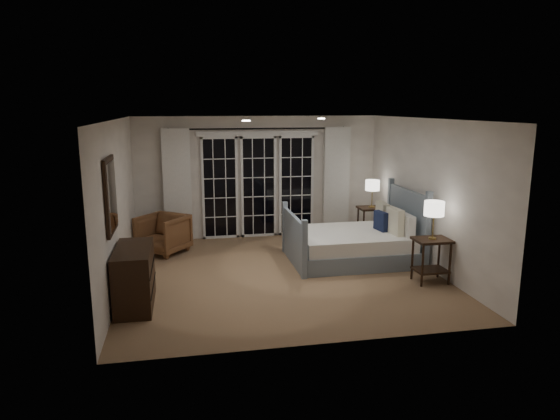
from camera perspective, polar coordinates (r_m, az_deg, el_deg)
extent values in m
plane|color=#8D624C|center=(8.24, 0.18, -7.30)|extent=(5.00, 5.00, 0.00)
plane|color=silver|center=(7.79, 0.19, 10.35)|extent=(5.00, 5.00, 0.00)
cube|color=white|center=(7.84, -18.05, 0.57)|extent=(0.02, 5.00, 2.50)
cube|color=white|center=(8.75, 16.48, 1.79)|extent=(0.02, 5.00, 2.50)
cube|color=white|center=(10.35, -2.50, 3.76)|extent=(5.00, 0.02, 2.50)
cube|color=white|center=(5.55, 5.20, -3.39)|extent=(5.00, 0.02, 2.50)
cube|color=black|center=(10.27, -6.89, 2.49)|extent=(0.66, 0.02, 2.02)
cube|color=black|center=(10.35, -2.46, 2.64)|extent=(0.66, 0.02, 2.02)
cube|color=black|center=(10.50, 1.86, 2.78)|extent=(0.66, 0.02, 2.02)
cube|color=white|center=(10.22, -2.51, 8.73)|extent=(2.50, 0.04, 0.10)
cylinder|color=black|center=(10.16, -2.46, 9.27)|extent=(3.50, 0.03, 0.03)
cube|color=white|center=(10.14, -11.66, 2.79)|extent=(0.55, 0.10, 2.25)
cube|color=white|center=(10.62, 6.46, 3.36)|extent=(0.55, 0.10, 2.25)
cylinder|color=white|center=(8.56, 4.75, 10.37)|extent=(0.12, 0.12, 0.01)
cylinder|color=white|center=(7.30, -3.89, 10.14)|extent=(0.12, 0.12, 0.01)
cube|color=gray|center=(8.98, 8.09, -4.84)|extent=(1.96, 1.53, 0.29)
cube|color=silver|center=(8.91, 8.14, -3.22)|extent=(1.90, 1.47, 0.24)
cube|color=gray|center=(9.25, 14.29, -1.54)|extent=(0.06, 1.53, 1.24)
cube|color=gray|center=(8.63, 1.58, -3.44)|extent=(0.06, 1.53, 0.86)
cube|color=silver|center=(8.86, 14.02, -1.54)|extent=(0.14, 0.60, 0.36)
cube|color=silver|center=(9.43, 12.40, -0.67)|extent=(0.14, 0.60, 0.36)
cube|color=beige|center=(8.82, 12.98, -1.25)|extent=(0.16, 0.46, 0.45)
cube|color=beige|center=(9.32, 11.60, -0.49)|extent=(0.16, 0.46, 0.45)
cube|color=#131B36|center=(9.03, 11.44, -1.24)|extent=(0.15, 0.35, 0.34)
cube|color=black|center=(8.04, 17.00, -3.30)|extent=(0.54, 0.43, 0.04)
cube|color=black|center=(8.17, 16.80, -6.57)|extent=(0.49, 0.39, 0.03)
cylinder|color=black|center=(7.88, 15.98, -6.13)|extent=(0.04, 0.04, 0.67)
cylinder|color=black|center=(8.09, 18.84, -5.85)|extent=(0.04, 0.04, 0.67)
cylinder|color=black|center=(8.18, 14.89, -5.43)|extent=(0.04, 0.04, 0.67)
cylinder|color=black|center=(8.38, 17.68, -5.17)|extent=(0.04, 0.04, 0.67)
cube|color=black|center=(10.28, 10.43, 0.22)|extent=(0.53, 0.42, 0.04)
cube|color=black|center=(10.39, 10.33, -2.35)|extent=(0.49, 0.38, 0.03)
cylinder|color=black|center=(10.12, 9.53, -1.89)|extent=(0.04, 0.04, 0.66)
cylinder|color=black|center=(10.28, 11.85, -1.77)|extent=(0.04, 0.04, 0.66)
cylinder|color=black|center=(10.43, 8.88, -1.46)|extent=(0.04, 0.04, 0.66)
cylinder|color=black|center=(10.59, 11.15, -1.35)|extent=(0.04, 0.04, 0.66)
cylinder|color=#AC8F45|center=(8.03, 17.01, -3.10)|extent=(0.12, 0.12, 0.02)
cylinder|color=#AC8F45|center=(7.98, 17.09, -1.83)|extent=(0.02, 0.02, 0.34)
cylinder|color=white|center=(7.93, 17.22, 0.16)|extent=(0.30, 0.30, 0.22)
cylinder|color=#AC8F45|center=(10.28, 10.43, 0.39)|extent=(0.12, 0.12, 0.02)
cylinder|color=#AC8F45|center=(10.24, 10.47, 1.33)|extent=(0.02, 0.02, 0.32)
cylinder|color=white|center=(10.20, 10.52, 2.80)|extent=(0.29, 0.29, 0.21)
imported|color=brown|center=(9.53, -13.23, -2.69)|extent=(1.10, 1.11, 0.73)
cube|color=black|center=(7.16, -16.30, -7.35)|extent=(0.48, 1.15, 0.82)
cube|color=black|center=(7.19, -14.27, -8.34)|extent=(0.01, 1.13, 0.01)
cube|color=black|center=(7.10, -14.38, -6.30)|extent=(0.01, 1.13, 0.01)
cube|color=black|center=(6.91, -18.82, 1.60)|extent=(0.04, 0.85, 1.00)
cube|color=white|center=(6.91, -18.62, 1.61)|extent=(0.01, 0.73, 0.88)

